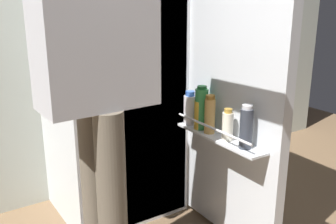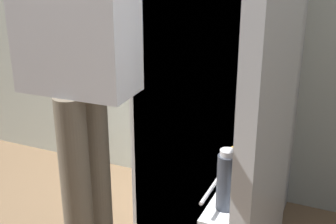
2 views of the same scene
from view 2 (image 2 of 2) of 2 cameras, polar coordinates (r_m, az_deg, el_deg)
The scene contains 2 objects.
refrigerator at distance 2.12m, azimuth 6.94°, elevation 6.77°, with size 0.74×1.25×1.78m.
person at distance 1.74m, azimuth -10.99°, elevation 8.24°, with size 0.56×0.76×1.71m.
Camera 2 is at (0.62, -1.50, 1.41)m, focal length 49.04 mm.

